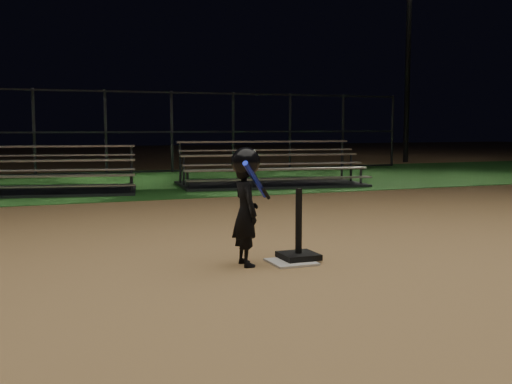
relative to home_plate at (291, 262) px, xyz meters
The scene contains 9 objects.
ground 0.01m from the home_plate, ahead, with size 80.00×80.00×0.00m, color #AC814E.
grass_strip 10.00m from the home_plate, 90.00° to the left, with size 60.00×8.00×0.01m, color #1D5019.
home_plate is the anchor object (origin of this frame).
batting_tee 0.20m from the home_plate, 32.67° to the left, with size 0.38×0.38×0.75m.
child_batter 0.80m from the home_plate, behind, with size 0.45×0.57×1.22m.
bleacher_left 8.44m from the home_plate, 104.79° to the left, with size 4.40×2.75×1.00m.
bleacher_right 8.51m from the home_plate, 68.37° to the left, with size 4.59×2.66×1.07m.
backstop_fence 13.06m from the home_plate, 90.00° to the left, with size 20.08×0.08×2.50m.
light_pole_right 19.79m from the home_plate, 51.23° to the left, with size 0.90×0.53×8.30m.
Camera 1 is at (-2.71, -5.79, 1.42)m, focal length 43.67 mm.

